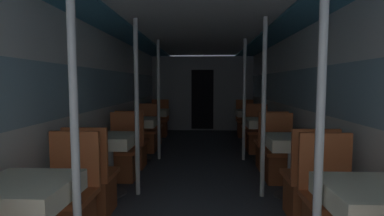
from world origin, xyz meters
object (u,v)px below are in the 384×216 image
chair_left_near_3 (151,133)px  dining_table_right_0 (374,204)px  chair_left_near_2 (133,150)px  chair_left_near_1 (93,188)px  dining_table_right_1 (292,146)px  dining_table_right_2 (263,125)px  chair_right_near_3 (253,133)px  chair_right_near_1 (308,191)px  chair_right_far_1 (279,161)px  support_pole_left_0 (75,131)px  support_pole_right_1 (264,109)px  dining_table_left_2 (140,125)px  chair_left_far_2 (146,137)px  chair_left_far_1 (123,159)px  dining_table_left_1 (110,144)px  support_pole_right_0 (320,133)px  chair_right_far_0 (332,216)px  support_pole_right_2 (244,100)px  support_pole_left_2 (159,100)px  chair_left_far_0 (68,211)px  chair_left_far_3 (159,125)px  dining_table_left_0 (25,199)px  dining_table_right_3 (249,115)px  support_pole_left_1 (137,108)px  chair_right_far_3 (245,126)px  dining_table_left_3 (156,114)px  chair_right_far_2 (257,138)px  chair_right_near_2 (270,152)px

chair_left_near_3 → dining_table_right_0: 5.17m
chair_left_near_2 → chair_left_near_1: bearing=-90.0°
dining_table_right_1 → dining_table_right_2: same height
chair_left_near_2 → chair_right_near_3: bearing=38.2°
chair_right_near_1 → chair_right_far_1: 1.17m
support_pole_left_0 → support_pole_right_1: (1.53, 1.75, 0.00)m
dining_table_left_2 → chair_left_far_2: size_ratio=0.78×
dining_table_right_0 → chair_right_near_3: bearing=90.0°
support_pole_right_1 → chair_left_far_1: bearing=162.7°
dining_table_left_1 → support_pole_right_0: (1.88, -1.75, 0.45)m
chair_left_near_2 → chair_right_far_0: size_ratio=1.00×
chair_left_far_1 → chair_right_far_1: (2.22, 0.00, 0.00)m
support_pole_left_0 → support_pole_right_1: 2.32m
chair_left_far_1 → support_pole_right_0: (1.88, -2.33, 0.79)m
chair_right_far_1 → support_pole_right_1: (-0.35, -0.58, 0.79)m
support_pole_left_0 → chair_left_far_1: support_pole_left_0 is taller
support_pole_right_2 → chair_right_near_1: bearing=-81.6°
chair_right_far_0 → chair_right_far_1: 1.75m
support_pole_left_0 → chair_right_far_0: 2.12m
chair_right_near_3 → support_pole_left_0: bearing=-111.9°
dining_table_left_2 → support_pole_left_2: support_pole_left_2 is taller
chair_left_far_0 → chair_right_far_1: same height
dining_table_left_1 → dining_table_right_2: size_ratio=1.00×
chair_left_far_1 → support_pole_left_2: 1.45m
chair_left_near_1 → dining_table_right_0: 2.53m
support_pole_right_2 → chair_left_far_3: bearing=128.8°
dining_table_left_0 → dining_table_right_3: 5.69m
dining_table_right_0 → chair_left_near_2: bearing=127.3°
chair_left_near_3 → dining_table_right_1: 3.68m
dining_table_left_0 → dining_table_right_1: same height
support_pole_left_1 → chair_left_far_2: size_ratio=2.27×
chair_left_far_2 → dining_table_right_0: 4.66m
chair_right_near_1 → chair_right_far_3: 4.66m
dining_table_left_3 → dining_table_right_1: same height
chair_right_near_1 → dining_table_right_2: bearing=90.0°
chair_right_far_2 → dining_table_right_3: (-0.00, 1.16, 0.34)m
chair_right_near_3 → chair_right_near_2: bearing=-90.0°
chair_left_near_3 → chair_right_far_0: (2.22, -4.08, 0.00)m
chair_left_far_0 → support_pole_left_2: 3.04m
dining_table_left_1 → dining_table_right_3: bearing=57.6°
chair_right_far_2 → chair_right_far_3: (0.00, 1.75, 0.00)m
chair_left_near_2 → chair_left_far_2: bearing=90.0°
chair_right_far_0 → dining_table_right_2: 2.93m
chair_right_near_3 → dining_table_right_0: bearing=-90.0°
support_pole_left_2 → chair_right_near_1: (1.88, -2.33, -0.79)m
chair_right_far_2 → chair_right_far_0: bearing=90.0°
chair_left_far_1 → dining_table_right_2: chair_left_far_1 is taller
dining_table_right_1 → support_pole_right_1: (-0.35, -0.00, 0.45)m
chair_left_far_0 → dining_table_left_1: size_ratio=1.27×
dining_table_left_0 → support_pole_left_1: bearing=78.8°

